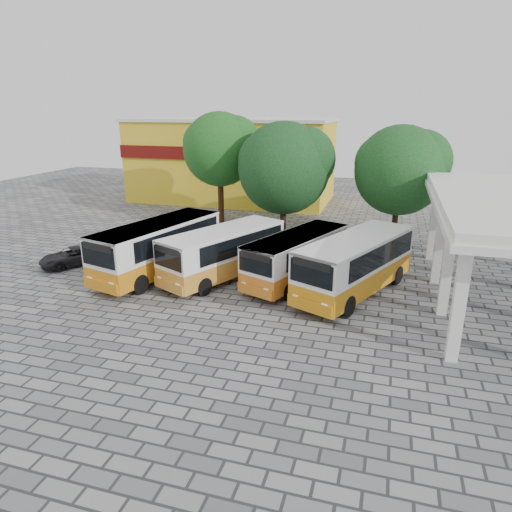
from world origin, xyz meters
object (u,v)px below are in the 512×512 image
(bus_centre_left, at_px, (224,250))
(bus_far_right, at_px, (356,262))
(bus_centre_right, at_px, (297,255))
(parked_car, at_px, (73,256))
(bus_far_left, at_px, (158,245))

(bus_centre_left, distance_m, bus_far_right, 7.38)
(bus_centre_left, height_order, bus_centre_right, bus_centre_left)
(bus_centre_left, relative_size, parked_car, 2.13)
(bus_centre_right, relative_size, bus_far_right, 0.90)
(bus_centre_right, height_order, bus_far_right, bus_far_right)
(bus_centre_left, bearing_deg, bus_far_left, -146.96)
(bus_far_left, bearing_deg, parked_car, -165.59)
(parked_car, bearing_deg, bus_centre_right, 38.13)
(bus_far_right, bearing_deg, bus_far_left, -154.65)
(bus_centre_right, xyz_separation_m, parked_car, (-13.92, -1.10, -1.02))
(bus_centre_left, relative_size, bus_centre_right, 1.05)
(bus_far_left, bearing_deg, bus_centre_right, 22.86)
(bus_far_left, distance_m, bus_centre_right, 8.04)
(bus_centre_left, relative_size, bus_far_right, 0.94)
(bus_centre_left, bearing_deg, bus_centre_right, 33.36)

